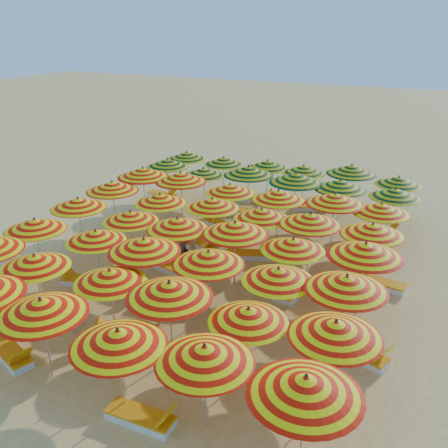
{
  "coord_description": "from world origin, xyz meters",
  "views": [
    {
      "loc": [
        7.54,
        -15.59,
        8.89
      ],
      "look_at": [
        0.0,
        0.5,
        1.6
      ],
      "focal_mm": 40.0,
      "sensor_mm": 36.0,
      "label": 1
    }
  ],
  "objects_px": {
    "umbrella_36": "(167,163)",
    "umbrella_42": "(187,156)",
    "umbrella_18": "(78,203)",
    "lounger_14": "(220,224)",
    "umbrella_16": "(278,275)",
    "lounger_19": "(310,207)",
    "beachgoer_b": "(182,258)",
    "lounger_13": "(380,283)",
    "umbrella_28": "(310,219)",
    "umbrella_30": "(143,172)",
    "umbrella_9": "(169,290)",
    "umbrella_33": "(278,195)",
    "lounger_8": "(169,267)",
    "umbrella_22": "(293,244)",
    "umbrella_40": "(340,185)",
    "umbrella_13": "(96,236)",
    "lounger_7": "(359,354)",
    "umbrella_41": "(395,193)",
    "lounger_17": "(378,232)",
    "umbrella_39": "(296,178)",
    "umbrella_15": "(208,258)",
    "lounger_9": "(275,293)",
    "umbrella_20": "(178,224)",
    "umbrella_43": "(224,161)",
    "umbrella_35": "(381,208)",
    "lounger_1": "(142,418)",
    "umbrella_37": "(204,172)",
    "umbrella_11": "(336,329)",
    "umbrella_27": "(262,214)",
    "umbrella_29": "(372,229)",
    "umbrella_44": "(268,164)",
    "lounger_15": "(163,195)",
    "lounger_16": "(235,211)",
    "beachgoer_a": "(193,254)",
    "umbrella_3": "(118,338)",
    "lounger_6": "(165,304)",
    "lounger_4": "(125,337)",
    "umbrella_45": "(304,169)",
    "umbrella_5": "(305,386)",
    "lounger_11": "(202,244)",
    "umbrella_12": "(35,225)",
    "umbrella_26": "(212,203)",
    "umbrella_38": "(248,171)",
    "lounger_18": "(257,198)",
    "lounger_0": "(12,355)",
    "umbrella_47": "(399,181)",
    "umbrella_2": "(41,307)",
    "umbrella_32": "(230,189)"
  },
  "relations": [
    {
      "from": "umbrella_35",
      "to": "beachgoer_a",
      "type": "xyz_separation_m",
      "value": [
        -6.02,
        -4.37,
        -1.3
      ]
    },
    {
      "from": "umbrella_33",
      "to": "lounger_7",
      "type": "distance_m",
      "value": 8.43
    },
    {
      "from": "umbrella_44",
      "to": "lounger_17",
      "type": "xyz_separation_m",
      "value": [
        6.05,
        -2.05,
        -1.87
      ]
    },
    {
      "from": "umbrella_41",
      "to": "lounger_17",
      "type": "xyz_separation_m",
      "value": [
        -0.5,
        -0.03,
        -1.89
      ]
    },
    {
      "from": "umbrella_35",
      "to": "lounger_1",
      "type": "bearing_deg",
      "value": -106.7
    },
    {
      "from": "umbrella_22",
      "to": "umbrella_37",
      "type": "bearing_deg",
      "value": 135.8
    },
    {
      "from": "umbrella_22",
      "to": "lounger_7",
      "type": "xyz_separation_m",
      "value": [
        2.83,
        -2.39,
        -1.85
      ]
    },
    {
      "from": "beachgoer_b",
      "to": "lounger_13",
      "type": "bearing_deg",
      "value": 166.95
    },
    {
      "from": "umbrella_9",
      "to": "umbrella_33",
      "type": "bearing_deg",
      "value": 90.25
    },
    {
      "from": "umbrella_3",
      "to": "lounger_6",
      "type": "distance_m",
      "value": 5.17
    },
    {
      "from": "umbrella_18",
      "to": "umbrella_38",
      "type": "xyz_separation_m",
      "value": [
        4.6,
        6.71,
        0.15
      ]
    },
    {
      "from": "umbrella_16",
      "to": "lounger_19",
      "type": "xyz_separation_m",
      "value": [
        -2.04,
        10.82,
        -1.87
      ]
    },
    {
      "from": "umbrella_28",
      "to": "umbrella_33",
      "type": "relative_size",
      "value": 0.9
    },
    {
      "from": "umbrella_39",
      "to": "umbrella_44",
      "type": "bearing_deg",
      "value": 132.85
    },
    {
      "from": "umbrella_13",
      "to": "lounger_18",
      "type": "relative_size",
      "value": 1.21
    },
    {
      "from": "lounger_9",
      "to": "lounger_17",
      "type": "bearing_deg",
      "value": 81.39
    },
    {
      "from": "umbrella_15",
      "to": "lounger_9",
      "type": "height_order",
      "value": "umbrella_15"
    },
    {
      "from": "umbrella_13",
      "to": "umbrella_40",
      "type": "bearing_deg",
      "value": 53.43
    },
    {
      "from": "umbrella_5",
      "to": "lounger_11",
      "type": "relative_size",
      "value": 1.71
    },
    {
      "from": "umbrella_2",
      "to": "lounger_11",
      "type": "relative_size",
      "value": 1.48
    },
    {
      "from": "umbrella_20",
      "to": "beachgoer_a",
      "type": "distance_m",
      "value": 1.47
    },
    {
      "from": "umbrella_39",
      "to": "lounger_13",
      "type": "height_order",
      "value": "umbrella_39"
    },
    {
      "from": "umbrella_11",
      "to": "lounger_7",
      "type": "height_order",
      "value": "umbrella_11"
    },
    {
      "from": "umbrella_28",
      "to": "umbrella_30",
      "type": "xyz_separation_m",
      "value": [
        -8.7,
        2.17,
        0.1
      ]
    },
    {
      "from": "umbrella_13",
      "to": "lounger_7",
      "type": "relative_size",
      "value": 1.21
    },
    {
      "from": "umbrella_45",
      "to": "lounger_14",
      "type": "xyz_separation_m",
      "value": [
        -2.63,
        -4.13,
        -1.86
      ]
    },
    {
      "from": "umbrella_26",
      "to": "lounger_17",
      "type": "distance_m",
      "value": 7.69
    },
    {
      "from": "umbrella_41",
      "to": "lounger_19",
      "type": "relative_size",
      "value": 1.27
    },
    {
      "from": "lounger_15",
      "to": "lounger_16",
      "type": "height_order",
      "value": "same"
    },
    {
      "from": "umbrella_33",
      "to": "umbrella_47",
      "type": "relative_size",
      "value": 1.04
    },
    {
      "from": "umbrella_18",
      "to": "umbrella_29",
      "type": "bearing_deg",
      "value": 11.23
    },
    {
      "from": "umbrella_20",
      "to": "lounger_4",
      "type": "relative_size",
      "value": 1.4
    },
    {
      "from": "umbrella_16",
      "to": "umbrella_32",
      "type": "bearing_deg",
      "value": 124.51
    },
    {
      "from": "umbrella_36",
      "to": "umbrella_42",
      "type": "height_order",
      "value": "umbrella_36"
    },
    {
      "from": "umbrella_12",
      "to": "umbrella_26",
      "type": "bearing_deg",
      "value": 45.17
    },
    {
      "from": "umbrella_42",
      "to": "lounger_8",
      "type": "distance_m",
      "value": 9.87
    },
    {
      "from": "lounger_18",
      "to": "umbrella_22",
      "type": "bearing_deg",
      "value": -81.93
    },
    {
      "from": "umbrella_20",
      "to": "lounger_0",
      "type": "distance_m",
      "value": 6.86
    },
    {
      "from": "lounger_4",
      "to": "lounger_1",
      "type": "bearing_deg",
      "value": 112.44
    },
    {
      "from": "umbrella_44",
      "to": "lounger_16",
      "type": "height_order",
      "value": "umbrella_44"
    },
    {
      "from": "umbrella_11",
      "to": "umbrella_27",
      "type": "distance_m",
      "value": 8.0
    },
    {
      "from": "umbrella_37",
      "to": "lounger_7",
      "type": "height_order",
      "value": "umbrella_37"
    },
    {
      "from": "umbrella_22",
      "to": "umbrella_40",
      "type": "distance_m",
      "value": 6.63
    },
    {
      "from": "umbrella_43",
      "to": "beachgoer_b",
      "type": "xyz_separation_m",
      "value": [
        2.48,
        -8.88,
        -1.25
      ]
    },
    {
      "from": "umbrella_37",
      "to": "lounger_1",
      "type": "height_order",
      "value": "umbrella_37"
    },
    {
      "from": "umbrella_40",
      "to": "umbrella_43",
      "type": "xyz_separation_m",
      "value": [
        -6.67,
        2.1,
        -0.21
      ]
    },
    {
      "from": "umbrella_15",
      "to": "umbrella_45",
      "type": "distance_m",
      "value": 11.08
    },
    {
      "from": "umbrella_9",
      "to": "umbrella_20",
      "type": "relative_size",
      "value": 1.19
    },
    {
      "from": "umbrella_18",
      "to": "lounger_14",
      "type": "xyz_separation_m",
      "value": [
        4.08,
        4.67,
        -1.93
      ]
    },
    {
      "from": "umbrella_30",
      "to": "lounger_15",
      "type": "height_order",
      "value": "umbrella_30"
    }
  ]
}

